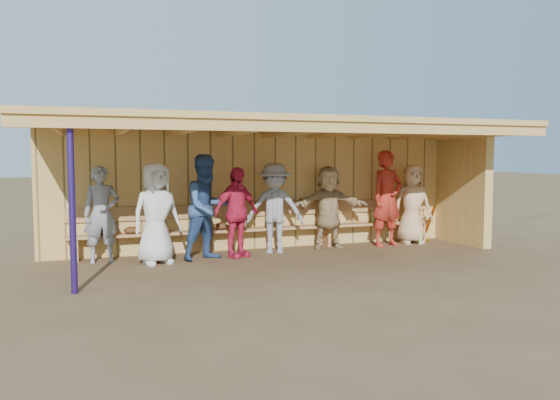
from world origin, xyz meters
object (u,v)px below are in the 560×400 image
Objects in this scene: player_c at (207,207)px; player_b at (156,213)px; player_a at (102,214)px; player_d at (236,212)px; player_e at (275,208)px; player_f at (329,207)px; player_g at (387,198)px; bench at (267,223)px; player_h at (412,204)px.

player_b is at bearing 165.42° from player_c.
player_a reaches higher than player_d.
player_e is (1.37, 0.25, -0.08)m from player_c.
player_d is at bearing -161.03° from player_f.
player_f is at bearing -10.39° from player_b.
player_d is at bearing 175.15° from player_g.
player_f is (2.03, 0.35, 0.00)m from player_d.
player_c reaches higher than player_d.
bench is (-1.21, 0.31, -0.31)m from player_f.
player_h is 0.22× the size of bench.
player_c is at bearing -150.44° from player_e.
player_c is 0.56m from player_d.
player_h is at bearing -0.09° from player_g.
player_f is 0.22× the size of bench.
player_a is 5.66m from player_g.
player_c is 2.61m from player_f.
player_g is at bearing -14.09° from player_b.
player_a is at bearing 133.12° from player_b.
player_d is at bearing -146.30° from player_e.
player_e reaches higher than player_f.
player_a reaches higher than bench.
player_f is 1.29m from bench.
player_b is 1.47m from player_d.
player_b is at bearing -152.17° from player_e.
player_b is at bearing -166.45° from player_h.
bench is at bearing 110.14° from player_e.
player_a is 1.01m from player_b.
player_b is at bearing -162.88° from player_f.
player_a is 1.01× the size of player_f.
player_c is (1.80, -0.39, 0.10)m from player_a.
player_c reaches higher than bench.
player_g is at bearing -3.88° from player_a.
player_d reaches higher than bench.
bench is at bearing 14.57° from player_d.
player_d is 0.85m from player_e.
player_h is at bearing 20.97° from player_e.
bench is (0.82, 0.65, -0.31)m from player_d.
player_g reaches higher than bench.
player_e is 0.56m from bench.
player_e is (3.18, -0.13, 0.02)m from player_a.
player_b is 0.93× the size of player_c.
bench is at bearing -177.29° from player_h.
player_e is at bearing -4.94° from player_a.
player_e is 1.03× the size of player_h.
player_h is at bearing -6.11° from bench.
player_a is at bearing -171.48° from player_h.
bench is at bearing 0.81° from player_b.
player_h is (6.34, -0.03, -0.01)m from player_a.
player_b is 1.05× the size of player_f.
player_d is (2.35, -0.35, -0.02)m from player_a.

